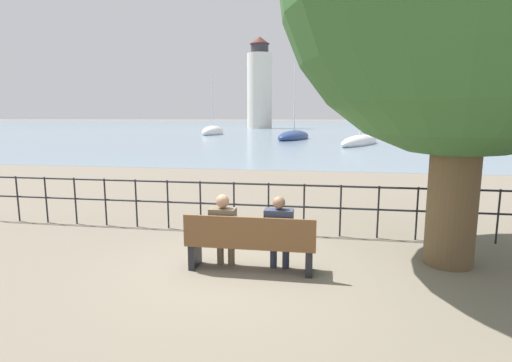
{
  "coord_description": "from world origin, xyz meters",
  "views": [
    {
      "loc": [
        1.07,
        -5.88,
        2.37
      ],
      "look_at": [
        0.0,
        0.5,
        1.34
      ],
      "focal_mm": 28.0,
      "sensor_mm": 36.0,
      "label": 1
    }
  ],
  "objects_px": {
    "sailboat_0": "(360,142)",
    "park_bench": "(250,244)",
    "seated_person_left": "(223,228)",
    "sailboat_1": "(213,132)",
    "seated_person_right": "(279,230)",
    "sailboat_2": "(294,137)",
    "harbor_lighthouse": "(260,86)"
  },
  "relations": [
    {
      "from": "seated_person_left",
      "to": "seated_person_right",
      "type": "distance_m",
      "value": 0.88
    },
    {
      "from": "park_bench",
      "to": "seated_person_right",
      "type": "relative_size",
      "value": 1.69
    },
    {
      "from": "seated_person_left",
      "to": "harbor_lighthouse",
      "type": "relative_size",
      "value": 0.06
    },
    {
      "from": "sailboat_1",
      "to": "sailboat_2",
      "type": "bearing_deg",
      "value": -36.91
    },
    {
      "from": "sailboat_0",
      "to": "sailboat_2",
      "type": "relative_size",
      "value": 1.09
    },
    {
      "from": "seated_person_left",
      "to": "sailboat_2",
      "type": "height_order",
      "value": "sailboat_2"
    },
    {
      "from": "seated_person_left",
      "to": "sailboat_0",
      "type": "relative_size",
      "value": 0.13
    },
    {
      "from": "park_bench",
      "to": "harbor_lighthouse",
      "type": "distance_m",
      "value": 83.95
    },
    {
      "from": "seated_person_right",
      "to": "sailboat_1",
      "type": "relative_size",
      "value": 0.14
    },
    {
      "from": "sailboat_1",
      "to": "harbor_lighthouse",
      "type": "height_order",
      "value": "harbor_lighthouse"
    },
    {
      "from": "sailboat_0",
      "to": "park_bench",
      "type": "bearing_deg",
      "value": -75.28
    },
    {
      "from": "seated_person_right",
      "to": "sailboat_1",
      "type": "bearing_deg",
      "value": 106.75
    },
    {
      "from": "sailboat_1",
      "to": "sailboat_2",
      "type": "height_order",
      "value": "sailboat_1"
    },
    {
      "from": "sailboat_2",
      "to": "harbor_lighthouse",
      "type": "height_order",
      "value": "harbor_lighthouse"
    },
    {
      "from": "sailboat_1",
      "to": "sailboat_0",
      "type": "bearing_deg",
      "value": -40.88
    },
    {
      "from": "sailboat_1",
      "to": "sailboat_2",
      "type": "xyz_separation_m",
      "value": [
        12.02,
        -10.4,
        -0.07
      ]
    },
    {
      "from": "sailboat_1",
      "to": "seated_person_right",
      "type": "bearing_deg",
      "value": -69.28
    },
    {
      "from": "seated_person_left",
      "to": "seated_person_right",
      "type": "relative_size",
      "value": 1.0
    },
    {
      "from": "seated_person_left",
      "to": "sailboat_1",
      "type": "bearing_deg",
      "value": 105.79
    },
    {
      "from": "sailboat_2",
      "to": "harbor_lighthouse",
      "type": "bearing_deg",
      "value": 117.91
    },
    {
      "from": "seated_person_right",
      "to": "sailboat_2",
      "type": "xyz_separation_m",
      "value": [
        -2.48,
        37.79,
        -0.35
      ]
    },
    {
      "from": "sailboat_0",
      "to": "harbor_lighthouse",
      "type": "distance_m",
      "value": 55.91
    },
    {
      "from": "park_bench",
      "to": "sailboat_0",
      "type": "height_order",
      "value": "sailboat_0"
    },
    {
      "from": "park_bench",
      "to": "seated_person_right",
      "type": "distance_m",
      "value": 0.5
    },
    {
      "from": "park_bench",
      "to": "sailboat_2",
      "type": "height_order",
      "value": "sailboat_2"
    },
    {
      "from": "sailboat_2",
      "to": "sailboat_0",
      "type": "bearing_deg",
      "value": -36.85
    },
    {
      "from": "park_bench",
      "to": "seated_person_left",
      "type": "bearing_deg",
      "value": 169.54
    },
    {
      "from": "seated_person_right",
      "to": "sailboat_0",
      "type": "bearing_deg",
      "value": 82.68
    },
    {
      "from": "park_bench",
      "to": "harbor_lighthouse",
      "type": "bearing_deg",
      "value": 98.88
    },
    {
      "from": "seated_person_right",
      "to": "seated_person_left",
      "type": "bearing_deg",
      "value": 179.94
    },
    {
      "from": "sailboat_1",
      "to": "harbor_lighthouse",
      "type": "relative_size",
      "value": 0.44
    },
    {
      "from": "park_bench",
      "to": "sailboat_0",
      "type": "distance_m",
      "value": 30.33
    }
  ]
}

